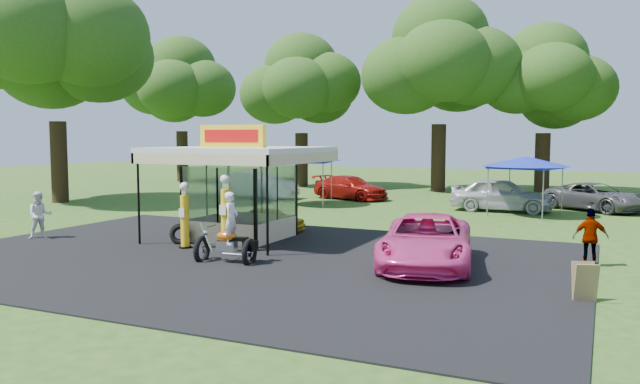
# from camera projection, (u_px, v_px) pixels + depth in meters

# --- Properties ---
(ground) EXTENTS (120.00, 120.00, 0.00)m
(ground) POSITION_uv_depth(u_px,v_px,m) (208.00, 270.00, 17.57)
(ground) COLOR #284E18
(ground) RESTS_ON ground
(asphalt_apron) EXTENTS (20.00, 14.00, 0.04)m
(asphalt_apron) POSITION_uv_depth(u_px,v_px,m) (245.00, 257.00, 19.38)
(asphalt_apron) COLOR black
(asphalt_apron) RESTS_ON ground
(gas_station_kiosk) EXTENTS (5.40, 5.40, 4.18)m
(gas_station_kiosk) POSITION_uv_depth(u_px,v_px,m) (241.00, 191.00, 22.77)
(gas_station_kiosk) COLOR white
(gas_station_kiosk) RESTS_ON ground
(gas_pump_left) EXTENTS (0.42, 0.42, 2.25)m
(gas_pump_left) POSITION_uv_depth(u_px,v_px,m) (185.00, 217.00, 20.81)
(gas_pump_left) COLOR black
(gas_pump_left) RESTS_ON ground
(gas_pump_right) EXTENTS (0.48, 0.48, 2.57)m
(gas_pump_right) POSITION_uv_depth(u_px,v_px,m) (226.00, 215.00, 20.17)
(gas_pump_right) COLOR black
(gas_pump_right) RESTS_ON ground
(motorcycle) EXTENTS (1.92, 1.08, 2.22)m
(motorcycle) POSITION_uv_depth(u_px,v_px,m) (229.00, 235.00, 18.44)
(motorcycle) COLOR black
(motorcycle) RESTS_ON ground
(spare_tires) EXTENTS (0.92, 0.78, 0.74)m
(spare_tires) POSITION_uv_depth(u_px,v_px,m) (180.00, 234.00, 21.76)
(spare_tires) COLOR black
(spare_tires) RESTS_ON ground
(a_frame_sign) EXTENTS (0.55, 0.59, 0.91)m
(a_frame_sign) POSITION_uv_depth(u_px,v_px,m) (585.00, 282.00, 14.10)
(a_frame_sign) COLOR #593819
(a_frame_sign) RESTS_ON ground
(kiosk_car) EXTENTS (2.82, 1.13, 0.96)m
(kiosk_car) POSITION_uv_depth(u_px,v_px,m) (270.00, 219.00, 24.88)
(kiosk_car) COLOR yellow
(kiosk_car) RESTS_ON ground
(pink_sedan) EXTENTS (3.54, 5.82, 1.51)m
(pink_sedan) POSITION_uv_depth(u_px,v_px,m) (426.00, 241.00, 17.95)
(pink_sedan) COLOR #ED4096
(pink_sedan) RESTS_ON ground
(spectator_west) EXTENTS (1.05, 1.08, 1.75)m
(spectator_west) POSITION_uv_depth(u_px,v_px,m) (40.00, 215.00, 22.89)
(spectator_west) COLOR white
(spectator_west) RESTS_ON ground
(spectator_east_b) EXTENTS (1.06, 0.64, 1.68)m
(spectator_east_b) POSITION_uv_depth(u_px,v_px,m) (591.00, 237.00, 18.07)
(spectator_east_b) COLOR gray
(spectator_east_b) RESTS_ON ground
(bg_car_a) EXTENTS (5.12, 2.23, 1.64)m
(bg_car_a) POSITION_uv_depth(u_px,v_px,m) (258.00, 185.00, 38.19)
(bg_car_a) COLOR white
(bg_car_a) RESTS_ON ground
(bg_car_b) EXTENTS (5.27, 3.35, 1.42)m
(bg_car_b) POSITION_uv_depth(u_px,v_px,m) (351.00, 188.00, 37.59)
(bg_car_b) COLOR #9B110B
(bg_car_b) RESTS_ON ground
(bg_car_c) EXTENTS (5.03, 2.05, 1.71)m
(bg_car_c) POSITION_uv_depth(u_px,v_px,m) (502.00, 195.00, 31.46)
(bg_car_c) COLOR #B9B9BE
(bg_car_c) RESTS_ON ground
(bg_car_d) EXTENTS (5.54, 4.93, 1.42)m
(bg_car_d) POSITION_uv_depth(u_px,v_px,m) (596.00, 197.00, 31.69)
(bg_car_d) COLOR #4D4D4F
(bg_car_d) RESTS_ON ground
(tent_west) EXTENTS (4.24, 4.24, 2.96)m
(tent_west) POSITION_uv_depth(u_px,v_px,m) (303.00, 157.00, 34.39)
(tent_west) COLOR gray
(tent_west) RESTS_ON ground
(tent_east) EXTENTS (4.06, 4.06, 2.84)m
(tent_east) POSITION_uv_depth(u_px,v_px,m) (526.00, 162.00, 29.62)
(tent_east) COLOR gray
(tent_east) RESTS_ON ground
(oak_far_a) EXTENTS (10.08, 10.08, 11.94)m
(oak_far_a) POSITION_uv_depth(u_px,v_px,m) (181.00, 91.00, 52.58)
(oak_far_a) COLOR black
(oak_far_a) RESTS_ON ground
(oak_far_b) EXTENTS (9.45, 9.45, 11.27)m
(oak_far_b) POSITION_uv_depth(u_px,v_px,m) (301.00, 91.00, 46.89)
(oak_far_b) COLOR black
(oak_far_b) RESTS_ON ground
(oak_far_c) EXTENTS (11.15, 11.15, 13.14)m
(oak_far_c) POSITION_uv_depth(u_px,v_px,m) (440.00, 70.00, 42.54)
(oak_far_c) COLOR black
(oak_far_c) RESTS_ON ground
(oak_far_d) EXTENTS (9.41, 9.41, 11.20)m
(oak_far_d) POSITION_uv_depth(u_px,v_px,m) (545.00, 87.00, 42.33)
(oak_far_d) COLOR black
(oak_far_d) RESTS_ON ground
(oak_near) EXTENTS (11.94, 11.94, 13.75)m
(oak_near) POSITION_uv_depth(u_px,v_px,m) (55.00, 51.00, 35.25)
(oak_near) COLOR black
(oak_near) RESTS_ON ground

